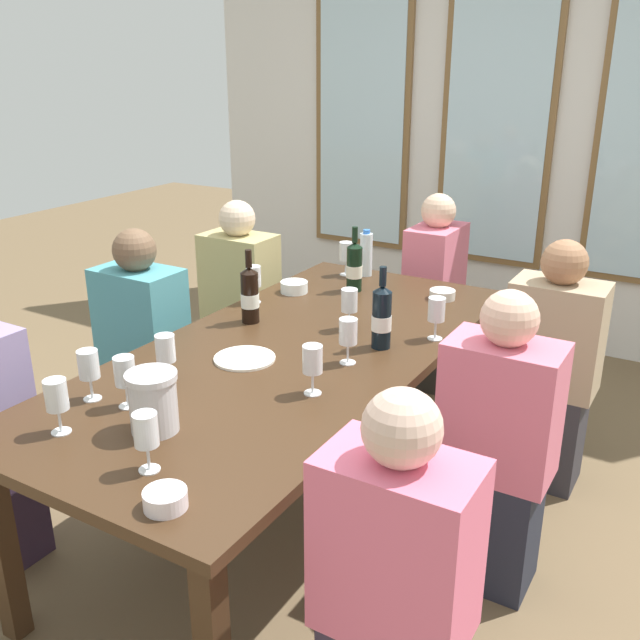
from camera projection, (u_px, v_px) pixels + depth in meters
name	position (u px, v px, depth m)	size (l,w,h in m)	color
ground_plane	(293.00, 510.00, 3.00)	(12.00, 12.00, 0.00)	brown
back_wall_with_windows	(499.00, 116.00, 4.45)	(4.24, 0.10, 2.90)	silver
dining_table	(291.00, 365.00, 2.77)	(1.04, 2.26, 0.74)	#3E2817
white_plate_0	(245.00, 358.00, 2.65)	(0.23, 0.23, 0.01)	white
metal_pitcher	(153.00, 402.00, 2.12)	(0.16, 0.16, 0.19)	silver
wine_bottle_0	(354.00, 267.00, 3.39)	(0.08, 0.08, 0.31)	black
wine_bottle_1	(250.00, 295.00, 2.98)	(0.08, 0.08, 0.32)	black
wine_bottle_2	(382.00, 317.00, 2.72)	(0.08, 0.08, 0.33)	black
tasting_bowl_0	(442.00, 294.00, 3.30)	(0.12, 0.12, 0.04)	white
tasting_bowl_1	(294.00, 287.00, 3.39)	(0.13, 0.13, 0.05)	white
tasting_bowl_2	(165.00, 499.00, 1.78)	(0.11, 0.11, 0.05)	white
water_bottle	(366.00, 254.00, 3.62)	(0.06, 0.06, 0.24)	white
wine_glass_0	(125.00, 374.00, 2.26)	(0.07, 0.07, 0.17)	white
wine_glass_1	(346.00, 252.00, 3.63)	(0.07, 0.07, 0.17)	white
wine_glass_2	(348.00, 334.00, 2.58)	(0.07, 0.07, 0.17)	white
wine_glass_3	(146.00, 431.00, 1.90)	(0.07, 0.07, 0.17)	white
wine_glass_4	(349.00, 301.00, 2.91)	(0.07, 0.07, 0.17)	white
wine_glass_5	(166.00, 351.00, 2.43)	(0.07, 0.07, 0.17)	white
wine_glass_6	(436.00, 312.00, 2.80)	(0.07, 0.07, 0.17)	white
wine_glass_7	(313.00, 360.00, 2.34)	(0.07, 0.07, 0.17)	white
wine_glass_8	(254.00, 278.00, 3.22)	(0.07, 0.07, 0.17)	white
wine_glass_9	(56.00, 398.00, 2.10)	(0.07, 0.07, 0.17)	white
wine_glass_10	(89.00, 366.00, 2.31)	(0.07, 0.07, 0.17)	white
seated_person_0	(144.00, 354.00, 3.24)	(0.38, 0.24, 1.11)	#353336
seated_person_1	(496.00, 451.00, 2.45)	(0.38, 0.24, 1.11)	#242734
seated_person_2	(241.00, 308.00, 3.83)	(0.38, 0.24, 1.11)	#27232C
seated_person_3	(551.00, 372.00, 3.06)	(0.38, 0.24, 1.11)	#323036
seated_person_5	(394.00, 600.00, 1.78)	(0.38, 0.24, 1.11)	#362A3B
seated_person_6	(433.00, 296.00, 4.01)	(0.24, 0.38, 1.11)	#35342E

